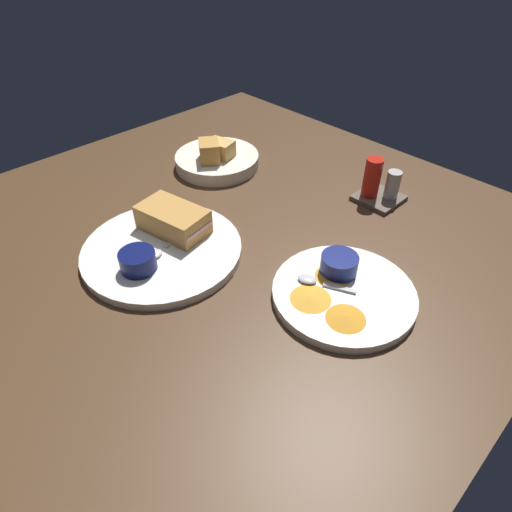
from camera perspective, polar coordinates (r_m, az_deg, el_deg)
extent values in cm
cube|color=#4C331E|center=(87.59, -3.76, 2.27)|extent=(110.00, 110.00, 3.00)
cylinder|color=white|center=(82.66, -12.04, 0.72)|extent=(29.17, 29.17, 1.60)
cube|color=#C68C42|center=(84.60, -10.69, 4.68)|extent=(14.20, 9.92, 4.80)
cube|color=#DB938E|center=(84.60, -10.69, 4.68)|extent=(14.34, 9.37, 0.80)
cylinder|color=#0C144C|center=(77.34, -15.06, -0.60)|extent=(6.22, 6.22, 3.44)
cylinder|color=black|center=(76.52, -15.23, 0.15)|extent=(5.10, 5.10, 0.60)
cube|color=silver|center=(83.14, -10.47, 2.16)|extent=(2.06, 5.54, 0.40)
ellipsoid|color=silver|center=(80.09, -13.02, 0.19)|extent=(2.88, 3.62, 0.80)
cylinder|color=white|center=(73.83, 11.27, -4.83)|extent=(23.52, 23.52, 1.60)
cylinder|color=navy|center=(75.41, 10.71, -1.06)|extent=(6.31, 6.31, 3.30)
cylinder|color=olive|center=(74.61, 10.83, -0.33)|extent=(5.18, 5.18, 0.60)
cube|color=silver|center=(73.16, 10.78, -4.10)|extent=(5.33, 3.04, 0.40)
ellipsoid|color=silver|center=(73.68, 6.64, -3.01)|extent=(3.83, 3.34, 0.80)
cone|color=gold|center=(70.80, 7.09, -5.36)|extent=(8.19, 8.19, 0.60)
cone|color=orange|center=(68.72, 11.56, -7.80)|extent=(8.74, 8.74, 0.60)
cone|color=gold|center=(75.16, 9.94, -2.49)|extent=(8.43, 8.43, 0.60)
cylinder|color=silver|center=(108.96, -5.06, 12.21)|extent=(20.01, 20.01, 3.00)
cube|color=#C68C42|center=(104.87, -6.06, 13.34)|extent=(7.44, 7.05, 4.68)
cube|color=tan|center=(106.89, -4.63, 13.69)|extent=(6.96, 5.85, 3.75)
cube|color=brown|center=(99.53, 15.59, 7.26)|extent=(9.00, 9.00, 1.00)
cylinder|color=red|center=(96.99, 14.81, 9.80)|extent=(3.60, 3.60, 8.50)
cylinder|color=#B2B2B2|center=(98.16, 17.27, 8.83)|extent=(3.00, 3.00, 6.00)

